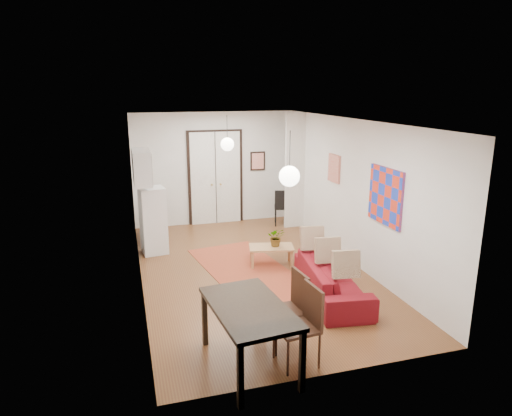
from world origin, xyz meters
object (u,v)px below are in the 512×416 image
object	(u,v)px
fridge	(153,221)
coffee_table	(271,249)
dining_chair_far	(294,316)
kitchen_counter	(151,220)
sofa	(332,280)
dining_table	(249,313)
black_side_chair	(282,203)
dining_chair_near	(282,301)

from	to	relation	value
fridge	coffee_table	bearing A→B (deg)	-40.18
coffee_table	dining_chair_far	bearing A→B (deg)	-103.18
kitchen_counter	fridge	bearing A→B (deg)	-89.92
sofa	fridge	distance (m)	4.14
dining_table	dining_chair_far	xyz separation A→B (m)	(0.60, 0.00, -0.14)
dining_table	dining_chair_far	world-z (taller)	dining_chair_far
sofa	kitchen_counter	bearing A→B (deg)	42.64
kitchen_counter	black_side_chair	world-z (taller)	black_side_chair
fridge	dining_chair_far	distance (m)	4.85
coffee_table	kitchen_counter	world-z (taller)	kitchen_counter
sofa	dining_table	distance (m)	2.49
sofa	dining_chair_far	distance (m)	2.05
dining_table	dining_chair_near	bearing A→B (deg)	37.31
coffee_table	dining_table	bearing A→B (deg)	-112.75
dining_chair_far	black_side_chair	bearing A→B (deg)	156.15
coffee_table	fridge	size ratio (longest dim) A/B	0.67
coffee_table	black_side_chair	bearing A→B (deg)	66.54
dining_chair_near	black_side_chair	size ratio (longest dim) A/B	1.10
black_side_chair	coffee_table	bearing A→B (deg)	83.64
dining_table	dining_chair_near	xyz separation A→B (m)	(0.60, 0.46, -0.14)
sofa	dining_table	size ratio (longest dim) A/B	1.31
dining_chair_near	dining_chair_far	distance (m)	0.45
black_side_chair	kitchen_counter	bearing A→B (deg)	23.79
fridge	dining_chair_far	bearing A→B (deg)	-80.52
sofa	fridge	world-z (taller)	fridge
coffee_table	dining_chair_far	distance (m)	3.33
dining_chair_near	dining_chair_far	size ratio (longest dim) A/B	1.00
dining_chair_far	fridge	bearing A→B (deg)	-168.35
dining_chair_near	kitchen_counter	bearing A→B (deg)	-169.85
kitchen_counter	dining_table	bearing A→B (deg)	-81.14
fridge	dining_chair_near	distance (m)	4.42
coffee_table	kitchen_counter	bearing A→B (deg)	133.84
dining_table	sofa	bearing A→B (deg)	39.49
fridge	dining_chair_near	size ratio (longest dim) A/B	1.38
dining_chair_far	black_side_chair	distance (m)	6.24
dining_chair_near	fridge	bearing A→B (deg)	-166.59
sofa	dining_chair_near	size ratio (longest dim) A/B	2.01
coffee_table	dining_chair_near	size ratio (longest dim) A/B	0.92
dining_chair_far	black_side_chair	world-z (taller)	dining_chair_far
coffee_table	dining_chair_near	bearing A→B (deg)	-105.24
dining_table	dining_chair_far	bearing A→B (deg)	0.37
black_side_chair	sofa	bearing A→B (deg)	98.82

